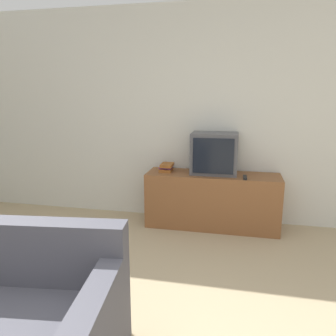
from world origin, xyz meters
TOP-DOWN VIEW (x-y plane):
  - wall_back at (0.00, 3.03)m, footprint 9.00×0.06m
  - tv_stand at (0.24, 2.75)m, footprint 1.55×0.45m
  - television at (0.25, 2.79)m, footprint 0.53×0.37m
  - book_stack at (-0.32, 2.79)m, footprint 0.16×0.23m
  - remote_on_stand at (0.61, 2.62)m, footprint 0.04×0.16m

SIDE VIEW (x-z plane):
  - tv_stand at x=0.24m, z-range 0.00..0.65m
  - remote_on_stand at x=0.61m, z-range 0.65..0.67m
  - book_stack at x=-0.32m, z-range 0.65..0.74m
  - television at x=0.25m, z-range 0.65..1.13m
  - wall_back at x=0.00m, z-range 0.00..2.60m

